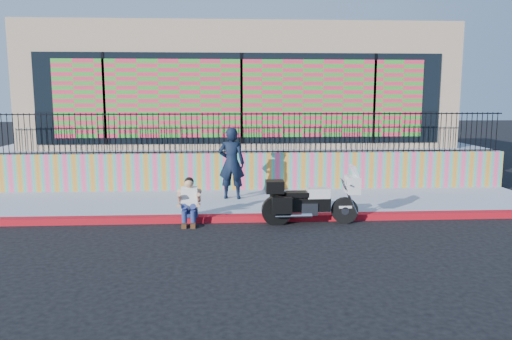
{
  "coord_description": "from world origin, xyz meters",
  "views": [
    {
      "loc": [
        -0.5,
        -11.52,
        2.98
      ],
      "look_at": [
        0.27,
        1.2,
        1.04
      ],
      "focal_mm": 35.0,
      "sensor_mm": 36.0,
      "label": 1
    }
  ],
  "objects": [
    {
      "name": "seated_man",
      "position": [
        -1.36,
        -0.24,
        0.45
      ],
      "size": [
        0.54,
        0.71,
        1.06
      ],
      "color": "navy",
      "rests_on": "ground"
    },
    {
      "name": "mural_wall",
      "position": [
        0.0,
        3.25,
        0.7
      ],
      "size": [
        16.0,
        0.2,
        1.1
      ],
      "primitive_type": "cube",
      "color": "#FF437A",
      "rests_on": "sidewalk"
    },
    {
      "name": "elevated_platform",
      "position": [
        0.0,
        8.35,
        0.62
      ],
      "size": [
        16.0,
        10.0,
        1.25
      ],
      "primitive_type": "cube",
      "color": "#949EB2",
      "rests_on": "ground"
    },
    {
      "name": "ground",
      "position": [
        0.0,
        0.0,
        0.0
      ],
      "size": [
        90.0,
        90.0,
        0.0
      ],
      "primitive_type": "plane",
      "color": "black",
      "rests_on": "ground"
    },
    {
      "name": "police_motorcycle",
      "position": [
        1.41,
        -0.35,
        0.58
      ],
      "size": [
        2.21,
        0.73,
        1.38
      ],
      "color": "black",
      "rests_on": "ground"
    },
    {
      "name": "storefront_building",
      "position": [
        0.0,
        8.13,
        3.25
      ],
      "size": [
        14.0,
        8.06,
        4.0
      ],
      "color": "tan",
      "rests_on": "elevated_platform"
    },
    {
      "name": "police_officer",
      "position": [
        -0.35,
        1.93,
        1.13
      ],
      "size": [
        0.78,
        0.57,
        1.96
      ],
      "primitive_type": "imported",
      "rotation": [
        0.0,
        0.0,
        2.99
      ],
      "color": "black",
      "rests_on": "sidewalk"
    },
    {
      "name": "sidewalk",
      "position": [
        0.0,
        1.65,
        0.07
      ],
      "size": [
        16.0,
        3.0,
        0.15
      ],
      "primitive_type": "cube",
      "color": "#949EB2",
      "rests_on": "ground"
    },
    {
      "name": "red_curb",
      "position": [
        0.0,
        0.0,
        0.07
      ],
      "size": [
        16.0,
        0.3,
        0.15
      ],
      "primitive_type": "cube",
      "color": "#A10B15",
      "rests_on": "ground"
    },
    {
      "name": "metal_fence",
      "position": [
        0.0,
        3.25,
        1.85
      ],
      "size": [
        15.8,
        0.04,
        1.2
      ],
      "primitive_type": null,
      "color": "black",
      "rests_on": "mural_wall"
    }
  ]
}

